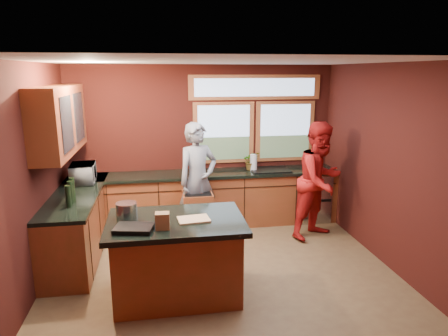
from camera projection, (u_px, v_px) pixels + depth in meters
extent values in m
plane|color=brown|center=(222.00, 271.00, 5.30)|extent=(4.50, 4.50, 0.00)
cube|color=black|center=(204.00, 145.00, 6.90)|extent=(4.50, 0.02, 2.70)
cube|color=black|center=(262.00, 236.00, 3.07)|extent=(4.50, 0.02, 2.70)
cube|color=black|center=(31.00, 181.00, 4.63)|extent=(0.02, 4.00, 2.70)
cube|color=black|center=(388.00, 166.00, 5.34)|extent=(0.02, 4.00, 2.70)
cube|color=silver|center=(222.00, 61.00, 4.67)|extent=(4.50, 4.00, 0.02)
cube|color=#92A9CA|center=(224.00, 133.00, 6.90)|extent=(1.06, 0.02, 1.06)
cube|color=#92A9CA|center=(285.00, 131.00, 7.07)|extent=(1.06, 0.02, 1.06)
cube|color=brown|center=(256.00, 87.00, 6.80)|extent=(2.30, 0.02, 0.42)
cube|color=#5F3116|center=(59.00, 120.00, 5.33)|extent=(0.36, 1.80, 0.90)
cube|color=#5F3116|center=(206.00, 200.00, 6.83)|extent=(4.50, 0.60, 0.88)
cube|color=black|center=(206.00, 174.00, 6.71)|extent=(4.50, 0.64, 0.05)
cube|color=#B7B7BC|center=(310.00, 196.00, 7.10)|extent=(0.60, 0.58, 0.85)
cube|color=black|center=(270.00, 172.00, 6.85)|extent=(0.66, 0.46, 0.05)
cube|color=#5F3116|center=(78.00, 225.00, 5.71)|extent=(0.60, 2.30, 0.88)
cube|color=black|center=(76.00, 194.00, 5.60)|extent=(0.64, 2.30, 0.05)
cube|color=#5F3116|center=(177.00, 260.00, 4.65)|extent=(1.40, 0.90, 0.88)
cube|color=black|center=(176.00, 222.00, 4.54)|extent=(1.55, 1.05, 0.06)
imported|color=slate|center=(198.00, 181.00, 6.26)|extent=(0.79, 0.68, 1.83)
imported|color=#9E1312|center=(320.00, 181.00, 6.23)|extent=(1.12, 1.05, 1.85)
imported|color=#999999|center=(83.00, 173.00, 6.07)|extent=(0.39, 0.55, 0.29)
imported|color=#999999|center=(251.00, 161.00, 6.85)|extent=(0.29, 0.25, 0.32)
cylinder|color=silver|center=(253.00, 163.00, 6.81)|extent=(0.12, 0.12, 0.28)
cube|color=tan|center=(194.00, 219.00, 4.51)|extent=(0.38, 0.29, 0.02)
cylinder|color=#A5A5AA|center=(127.00, 210.00, 4.57)|extent=(0.24, 0.24, 0.18)
cube|color=brown|center=(162.00, 221.00, 4.25)|extent=(0.15, 0.13, 0.18)
cube|color=black|center=(134.00, 228.00, 4.21)|extent=(0.45, 0.36, 0.05)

